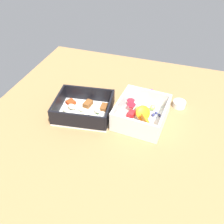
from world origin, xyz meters
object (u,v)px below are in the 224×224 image
fruit_bowl (141,114)px  paper_cup_liner (179,104)px  candy_bar (143,93)px  pasta_container (84,110)px

fruit_bowl → paper_cup_liner: 14.83cm
candy_bar → pasta_container: bearing=-133.8°
pasta_container → paper_cup_liner: pasta_container is taller
pasta_container → fruit_bowl: bearing=1.4°
paper_cup_liner → candy_bar: bearing=167.2°
pasta_container → candy_bar: pasta_container is taller
candy_bar → paper_cup_liner: bearing=-12.8°
pasta_container → paper_cup_liner: size_ratio=4.63×
pasta_container → fruit_bowl: fruit_bowl is taller
fruit_bowl → pasta_container: bearing=-170.6°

